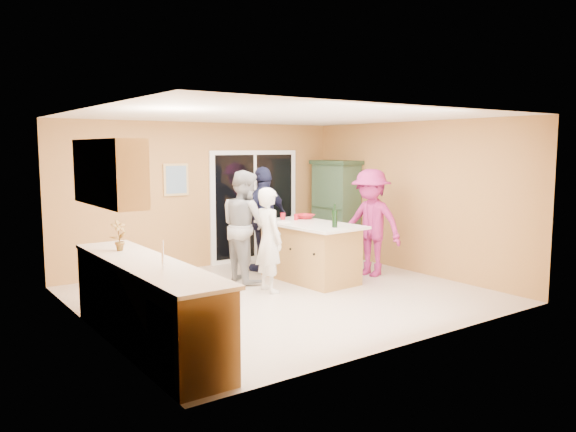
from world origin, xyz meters
TOP-DOWN VIEW (x-y plane):
  - floor at (0.00, 0.00)m, footprint 5.50×5.50m
  - ceiling at (0.00, 0.00)m, footprint 5.50×5.00m
  - wall_back at (0.00, 2.50)m, footprint 5.50×0.10m
  - wall_front at (0.00, -2.50)m, footprint 5.50×0.10m
  - wall_left at (-2.75, 0.00)m, footprint 0.10×5.00m
  - wall_right at (2.75, 0.00)m, footprint 0.10×5.00m
  - left_cabinet_run at (-2.45, -1.05)m, footprint 0.65×3.05m
  - upper_cabinets at (-2.58, -0.20)m, footprint 0.35×1.60m
  - sliding_door at (1.05, 2.46)m, footprint 1.90×0.07m
  - framed_picture at (-0.55, 2.48)m, footprint 0.46×0.04m
  - kitchen_island at (0.89, 0.52)m, footprint 1.08×1.84m
  - green_hutch at (2.49, 1.77)m, footprint 0.55×1.04m
  - woman_white at (-0.06, 0.30)m, footprint 0.41×0.59m
  - woman_grey at (-0.00, 1.08)m, footprint 0.70×0.89m
  - woman_navy at (0.69, 1.57)m, footprint 1.15×0.69m
  - woman_magenta at (1.94, 0.20)m, footprint 0.93×1.29m
  - serving_bowl at (1.17, 1.03)m, footprint 0.39×0.39m
  - tulip_vase at (-2.45, -0.11)m, footprint 0.22×0.17m
  - tumbler_near at (0.94, 0.97)m, footprint 0.08×0.08m
  - tumbler_far at (0.78, 1.13)m, footprint 0.09×0.09m
  - wine_bottle at (0.91, -0.07)m, footprint 0.08×0.08m
  - white_plate at (0.65, 0.91)m, footprint 0.31×0.31m

SIDE VIEW (x-z plane):
  - floor at x=0.00m, z-range 0.00..0.00m
  - kitchen_island at x=0.89m, z-range -0.03..0.91m
  - left_cabinet_run at x=-2.45m, z-range -0.16..1.08m
  - woman_white at x=-0.06m, z-range 0.00..1.57m
  - woman_magenta at x=1.94m, z-range 0.00..1.80m
  - woman_grey at x=0.00m, z-range 0.00..1.80m
  - woman_navy at x=0.69m, z-range 0.00..1.83m
  - green_hutch at x=2.49m, z-range -0.02..1.88m
  - white_plate at x=0.65m, z-range 0.94..0.95m
  - serving_bowl at x=1.17m, z-range 0.94..1.01m
  - tumbler_near at x=0.94m, z-range 0.94..1.04m
  - tumbler_far at x=0.78m, z-range 0.94..1.06m
  - sliding_door at x=1.05m, z-range 0.00..2.10m
  - wine_bottle at x=0.91m, z-range 0.90..1.26m
  - tulip_vase at x=-2.45m, z-range 0.94..1.31m
  - wall_back at x=0.00m, z-range 0.00..2.60m
  - wall_front at x=0.00m, z-range 0.00..2.60m
  - wall_left at x=-2.75m, z-range 0.00..2.60m
  - wall_right at x=2.75m, z-range 0.00..2.60m
  - framed_picture at x=-0.55m, z-range 1.32..1.88m
  - upper_cabinets at x=-2.58m, z-range 1.50..2.25m
  - ceiling at x=0.00m, z-range 2.55..2.65m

